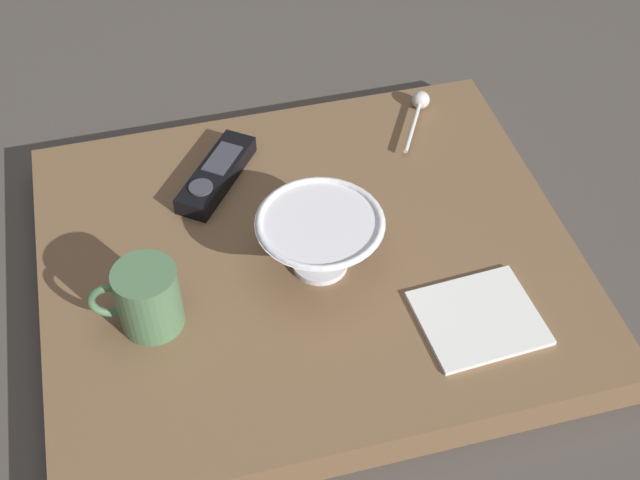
% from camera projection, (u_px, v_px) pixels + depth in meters
% --- Properties ---
extents(ground_plane, '(6.00, 6.00, 0.00)m').
position_uv_depth(ground_plane, '(308.00, 276.00, 1.09)').
color(ground_plane, '#47423D').
extents(table, '(0.55, 0.65, 0.05)m').
position_uv_depth(table, '(308.00, 264.00, 1.08)').
color(table, brown).
rests_on(table, ground).
extents(cereal_bowl, '(0.15, 0.15, 0.08)m').
position_uv_depth(cereal_bowl, '(320.00, 240.00, 1.01)').
color(cereal_bowl, silver).
rests_on(cereal_bowl, table).
extents(coffee_mug, '(0.07, 0.10, 0.08)m').
position_uv_depth(coffee_mug, '(147.00, 298.00, 0.95)').
color(coffee_mug, '#4C724C').
rests_on(coffee_mug, table).
extents(teaspoon, '(0.12, 0.07, 0.03)m').
position_uv_depth(teaspoon, '(419.00, 105.00, 1.23)').
color(teaspoon, silver).
rests_on(teaspoon, table).
extents(tv_remote_near, '(0.15, 0.13, 0.03)m').
position_uv_depth(tv_remote_near, '(216.00, 174.00, 1.13)').
color(tv_remote_near, black).
rests_on(tv_remote_near, table).
extents(folded_napkin, '(0.13, 0.14, 0.01)m').
position_uv_depth(folded_napkin, '(479.00, 318.00, 0.98)').
color(folded_napkin, white).
rests_on(folded_napkin, table).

